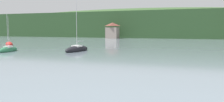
# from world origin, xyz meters

# --- Properties ---
(wooded_hillside) EXTENTS (352.00, 44.05, 24.26)m
(wooded_hillside) POSITION_xyz_m (-12.63, 158.77, 5.54)
(wooded_hillside) COLOR #264223
(wooded_hillside) RESTS_ON ground_plane
(shore_building_west) EXTENTS (5.60, 4.65, 7.22)m
(shore_building_west) POSITION_xyz_m (-27.32, 128.16, 3.51)
(shore_building_west) COLOR gray
(shore_building_west) RESTS_ON ground_plane
(sailboat_far_1) EXTENTS (2.69, 7.34, 10.72)m
(sailboat_far_1) POSITION_xyz_m (-13.50, 68.66, 0.38)
(sailboat_far_1) COLOR black
(sailboat_far_1) RESTS_ON ground_plane
(sailboat_far_3) EXTENTS (5.24, 4.87, 8.05)m
(sailboat_far_3) POSITION_xyz_m (-38.14, 76.90, 0.31)
(sailboat_far_3) COLOR red
(sailboat_far_3) RESTS_ON ground_plane
(sailboat_far_7) EXTENTS (2.67, 5.69, 7.57)m
(sailboat_far_7) POSITION_xyz_m (-25.59, 63.59, 0.34)
(sailboat_far_7) COLOR #2D754C
(sailboat_far_7) RESTS_ON ground_plane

